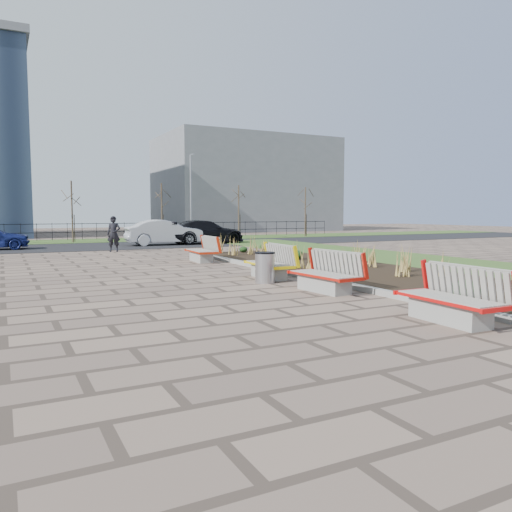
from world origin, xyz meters
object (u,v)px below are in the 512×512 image
bench_a (449,295)px  car_silver (164,232)px  pedestrian (114,234)px  car_black (205,232)px  lamp_east (191,198)px  bench_b (324,272)px  bench_d (201,249)px  litter_bin (265,268)px  bench_c (269,262)px

bench_a → car_silver: (1.66, 23.15, 0.28)m
bench_a → pedestrian: size_ratio=1.16×
bench_a → pedestrian: bearing=98.2°
car_silver → car_black: (2.68, 0.15, -0.03)m
pedestrian → car_black: pedestrian is taller
bench_a → lamp_east: 28.28m
bench_b → car_black: (4.34, 19.36, 0.26)m
bench_d → car_black: bearing=71.2°
bench_b → car_silver: (1.66, 19.22, 0.28)m
car_black → lamp_east: (0.66, 4.43, 2.28)m
litter_bin → car_black: 17.96m
bench_c → car_silver: bearing=88.2°
car_silver → lamp_east: lamp_east is taller
bench_a → bench_b: (0.00, 3.93, 0.00)m
bench_c → bench_d: same height
litter_bin → car_silver: size_ratio=0.18×
bench_a → litter_bin: 6.04m
pedestrian → lamp_east: (7.11, 8.39, 2.14)m
litter_bin → pedestrian: 13.42m
bench_d → bench_a: bearing=-86.8°
pedestrian → car_silver: size_ratio=0.39×
bench_d → litter_bin: (-0.55, -6.55, -0.07)m
bench_b → litter_bin: size_ratio=2.46×
bench_a → litter_bin: bearing=97.3°
bench_b → car_black: 19.85m
lamp_east → bench_d: bearing=-108.3°
bench_d → pedestrian: pedestrian is taller
bench_b → bench_d: (0.00, 8.63, 0.00)m
bench_c → pedestrian: pedestrian is taller
bench_d → lamp_east: bearing=75.0°
bench_a → bench_d: (0.00, 12.56, 0.00)m
pedestrian → litter_bin: bearing=-62.9°
bench_b → car_silver: 19.29m
bench_d → lamp_east: (5.00, 15.16, 2.54)m
bench_c → pedestrian: (-2.11, 12.51, 0.40)m
bench_a → bench_b: 3.93m
car_silver → bench_c: bearing=176.6°
pedestrian → lamp_east: lamp_east is taller
bench_d → pedestrian: (-2.11, 6.77, 0.40)m
bench_d → car_silver: car_silver is taller
car_silver → bench_d: bearing=173.5°
bench_a → bench_d: size_ratio=1.00×
bench_a → bench_d: same height
pedestrian → lamp_east: 11.20m
bench_a → bench_c: size_ratio=1.00×
car_silver → car_black: 2.69m
bench_b → lamp_east: (5.00, 23.79, 2.54)m
litter_bin → car_black: bearing=74.2°
litter_bin → car_silver: 17.28m
bench_a → lamp_east: (5.00, 27.72, 2.54)m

